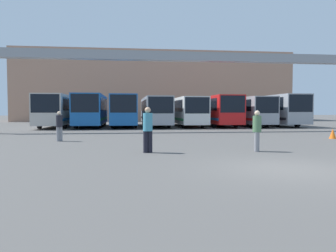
# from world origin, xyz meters

# --- Properties ---
(ground_plane) EXTENTS (200.00, 200.00, 0.00)m
(ground_plane) POSITION_xyz_m (0.00, 0.00, 0.00)
(ground_plane) COLOR #514F4C
(building_backdrop) EXTENTS (43.27, 12.00, 10.92)m
(building_backdrop) POSITION_xyz_m (0.00, 46.66, 5.46)
(building_backdrop) COLOR tan
(building_backdrop) RESTS_ON ground
(overhead_gantry) EXTENTS (33.52, 0.80, 6.30)m
(overhead_gantry) POSITION_xyz_m (0.00, 16.94, 5.40)
(overhead_gantry) COLOR gray
(overhead_gantry) RESTS_ON ground
(bus_slot_0) EXTENTS (2.60, 11.53, 3.17)m
(bus_slot_0) POSITION_xyz_m (-11.49, 25.63, 1.83)
(bus_slot_0) COLOR beige
(bus_slot_0) RESTS_ON ground
(bus_slot_1) EXTENTS (2.60, 10.35, 3.21)m
(bus_slot_1) POSITION_xyz_m (-8.21, 25.04, 1.85)
(bus_slot_1) COLOR #1959A5
(bus_slot_1) RESTS_ON ground
(bus_slot_2) EXTENTS (2.53, 11.07, 3.17)m
(bus_slot_2) POSITION_xyz_m (-4.93, 25.40, 1.82)
(bus_slot_2) COLOR #1959A5
(bus_slot_2) RESTS_ON ground
(bus_slot_3) EXTENTS (2.46, 12.46, 3.01)m
(bus_slot_3) POSITION_xyz_m (-1.64, 26.09, 1.74)
(bus_slot_3) COLOR #999EA5
(bus_slot_3) RESTS_ON ground
(bus_slot_4) EXTENTS (2.45, 10.62, 2.98)m
(bus_slot_4) POSITION_xyz_m (1.64, 25.17, 1.72)
(bus_slot_4) COLOR silver
(bus_slot_4) RESTS_ON ground
(bus_slot_5) EXTENTS (2.53, 10.70, 3.14)m
(bus_slot_5) POSITION_xyz_m (4.93, 25.21, 1.81)
(bus_slot_5) COLOR red
(bus_slot_5) RESTS_ON ground
(bus_slot_6) EXTENTS (2.44, 11.83, 3.03)m
(bus_slot_6) POSITION_xyz_m (8.21, 25.78, 1.75)
(bus_slot_6) COLOR #999EA5
(bus_slot_6) RESTS_ON ground
(bus_slot_7) EXTENTS (2.59, 12.06, 3.27)m
(bus_slot_7) POSITION_xyz_m (11.49, 25.89, 1.88)
(bus_slot_7) COLOR #999EA5
(bus_slot_7) RESTS_ON ground
(pedestrian_near_center) EXTENTS (0.38, 0.38, 1.83)m
(pedestrian_near_center) POSITION_xyz_m (-3.79, 4.20, 0.97)
(pedestrian_near_center) COLOR black
(pedestrian_near_center) RESTS_ON ground
(pedestrian_far_center) EXTENTS (0.34, 0.34, 1.65)m
(pedestrian_far_center) POSITION_xyz_m (-8.31, 9.63, 0.87)
(pedestrian_far_center) COLOR gray
(pedestrian_far_center) RESTS_ON ground
(pedestrian_mid_left) EXTENTS (0.35, 0.35, 1.70)m
(pedestrian_mid_left) POSITION_xyz_m (0.71, 4.02, 0.90)
(pedestrian_mid_left) COLOR gray
(pedestrian_mid_left) RESTS_ON ground
(traffic_cone) EXTENTS (0.40, 0.40, 0.59)m
(traffic_cone) POSITION_xyz_m (7.60, 9.26, 0.30)
(traffic_cone) COLOR orange
(traffic_cone) RESTS_ON ground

